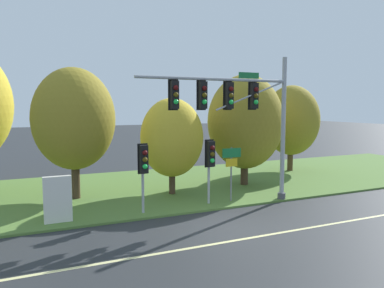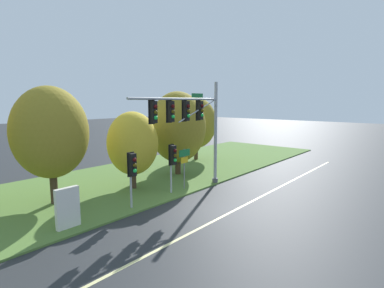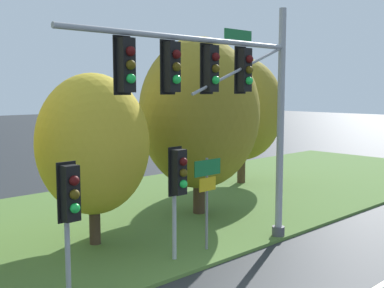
{
  "view_description": "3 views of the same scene",
  "coord_description": "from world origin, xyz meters",
  "px_view_note": "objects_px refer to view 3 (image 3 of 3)",
  "views": [
    {
      "loc": [
        -7.31,
        -12.43,
        4.83
      ],
      "look_at": [
        0.29,
        4.41,
        2.94
      ],
      "focal_mm": 35.0,
      "sensor_mm": 36.0,
      "label": 1
    },
    {
      "loc": [
        -12.55,
        -9.5,
        5.89
      ],
      "look_at": [
        2.25,
        2.98,
        3.12
      ],
      "focal_mm": 28.0,
      "sensor_mm": 36.0,
      "label": 2
    },
    {
      "loc": [
        -7.75,
        -6.18,
        4.77
      ],
      "look_at": [
        2.34,
        4.43,
        3.09
      ],
      "focal_mm": 45.0,
      "sensor_mm": 36.0,
      "label": 3
    }
  ],
  "objects_px": {
    "pedestrian_signal_near_kerb": "(178,179)",
    "tree_mid_verge": "(199,113)",
    "route_sign_post": "(207,187)",
    "tree_behind_signpost": "(93,144)",
    "traffic_signal_mast": "(225,89)",
    "tree_tall_centre": "(242,109)",
    "pedestrian_signal_further_along": "(70,201)"
  },
  "relations": [
    {
      "from": "traffic_signal_mast",
      "to": "tree_behind_signpost",
      "type": "relative_size",
      "value": 1.52
    },
    {
      "from": "tree_behind_signpost",
      "to": "route_sign_post",
      "type": "bearing_deg",
      "value": -52.14
    },
    {
      "from": "traffic_signal_mast",
      "to": "pedestrian_signal_further_along",
      "type": "height_order",
      "value": "traffic_signal_mast"
    },
    {
      "from": "traffic_signal_mast",
      "to": "tree_mid_verge",
      "type": "bearing_deg",
      "value": 54.24
    },
    {
      "from": "pedestrian_signal_near_kerb",
      "to": "tree_tall_centre",
      "type": "bearing_deg",
      "value": 32.0
    },
    {
      "from": "pedestrian_signal_near_kerb",
      "to": "tree_mid_verge",
      "type": "xyz_separation_m",
      "value": [
        3.97,
        3.25,
        1.5
      ]
    },
    {
      "from": "route_sign_post",
      "to": "tree_mid_verge",
      "type": "xyz_separation_m",
      "value": [
        2.74,
        3.13,
        1.91
      ]
    },
    {
      "from": "pedestrian_signal_near_kerb",
      "to": "route_sign_post",
      "type": "xyz_separation_m",
      "value": [
        1.23,
        0.11,
        -0.41
      ]
    },
    {
      "from": "pedestrian_signal_near_kerb",
      "to": "tree_tall_centre",
      "type": "height_order",
      "value": "tree_tall_centre"
    },
    {
      "from": "pedestrian_signal_further_along",
      "to": "tree_behind_signpost",
      "type": "xyz_separation_m",
      "value": [
        2.51,
        3.05,
        0.79
      ]
    },
    {
      "from": "tree_mid_verge",
      "to": "tree_tall_centre",
      "type": "relative_size",
      "value": 1.06
    },
    {
      "from": "traffic_signal_mast",
      "to": "tree_behind_signpost",
      "type": "height_order",
      "value": "traffic_signal_mast"
    },
    {
      "from": "tree_behind_signpost",
      "to": "tree_tall_centre",
      "type": "height_order",
      "value": "tree_tall_centre"
    },
    {
      "from": "pedestrian_signal_further_along",
      "to": "tree_mid_verge",
      "type": "distance_m",
      "value": 8.27
    },
    {
      "from": "pedestrian_signal_near_kerb",
      "to": "tree_behind_signpost",
      "type": "xyz_separation_m",
      "value": [
        -0.87,
        2.81,
        0.77
      ]
    },
    {
      "from": "route_sign_post",
      "to": "tree_behind_signpost",
      "type": "height_order",
      "value": "tree_behind_signpost"
    },
    {
      "from": "traffic_signal_mast",
      "to": "tree_tall_centre",
      "type": "xyz_separation_m",
      "value": [
        8.42,
        6.58,
        -0.99
      ]
    },
    {
      "from": "pedestrian_signal_near_kerb",
      "to": "tree_mid_verge",
      "type": "height_order",
      "value": "tree_mid_verge"
    },
    {
      "from": "traffic_signal_mast",
      "to": "tree_tall_centre",
      "type": "bearing_deg",
      "value": 37.98
    },
    {
      "from": "route_sign_post",
      "to": "tree_tall_centre",
      "type": "bearing_deg",
      "value": 35.07
    },
    {
      "from": "route_sign_post",
      "to": "tree_behind_signpost",
      "type": "relative_size",
      "value": 0.53
    },
    {
      "from": "tree_behind_signpost",
      "to": "tree_tall_centre",
      "type": "bearing_deg",
      "value": 17.01
    },
    {
      "from": "pedestrian_signal_near_kerb",
      "to": "tree_behind_signpost",
      "type": "relative_size",
      "value": 0.61
    },
    {
      "from": "tree_behind_signpost",
      "to": "pedestrian_signal_further_along",
      "type": "bearing_deg",
      "value": -129.38
    },
    {
      "from": "tree_mid_verge",
      "to": "tree_tall_centre",
      "type": "xyz_separation_m",
      "value": [
        5.69,
        2.79,
        -0.1
      ]
    },
    {
      "from": "pedestrian_signal_near_kerb",
      "to": "tree_mid_verge",
      "type": "distance_m",
      "value": 5.34
    },
    {
      "from": "traffic_signal_mast",
      "to": "tree_tall_centre",
      "type": "height_order",
      "value": "traffic_signal_mast"
    },
    {
      "from": "route_sign_post",
      "to": "tree_behind_signpost",
      "type": "xyz_separation_m",
      "value": [
        -2.1,
        2.7,
        1.18
      ]
    },
    {
      "from": "tree_behind_signpost",
      "to": "tree_mid_verge",
      "type": "height_order",
      "value": "tree_mid_verge"
    },
    {
      "from": "tree_mid_verge",
      "to": "pedestrian_signal_near_kerb",
      "type": "bearing_deg",
      "value": -140.71
    },
    {
      "from": "tree_mid_verge",
      "to": "traffic_signal_mast",
      "type": "bearing_deg",
      "value": -125.76
    },
    {
      "from": "pedestrian_signal_further_along",
      "to": "route_sign_post",
      "type": "relative_size",
      "value": 1.15
    }
  ]
}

